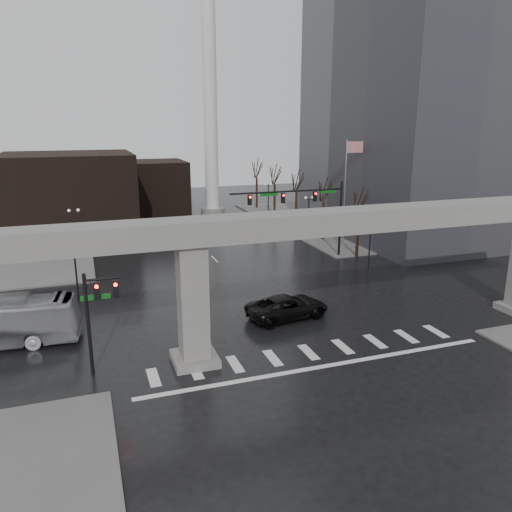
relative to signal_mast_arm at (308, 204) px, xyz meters
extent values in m
plane|color=black|center=(-8.99, -18.80, -5.83)|extent=(160.00, 160.00, 0.00)
cube|color=#63615F|center=(17.01, 17.20, -5.75)|extent=(28.00, 36.00, 0.15)
cube|color=gray|center=(-8.99, -18.80, 2.17)|extent=(48.00, 2.20, 1.40)
cube|color=gray|center=(-15.99, -18.80, -2.18)|extent=(1.60, 1.60, 7.30)
cube|color=gray|center=(-15.99, -18.80, -5.58)|extent=(2.60, 2.60, 0.50)
cube|color=slate|center=(19.01, 7.20, 15.17)|extent=(22.00, 26.00, 42.00)
cube|color=black|center=(-22.99, 23.20, -0.83)|extent=(16.00, 14.00, 10.00)
cube|color=black|center=(-10.99, 33.20, -1.83)|extent=(10.00, 10.00, 8.00)
cylinder|color=silver|center=(-2.99, 27.20, 9.17)|extent=(2.00, 2.00, 30.00)
cylinder|color=gray|center=(-2.99, 27.20, -5.23)|extent=(3.60, 3.60, 1.20)
cylinder|color=black|center=(3.81, 0.00, -1.83)|extent=(0.24, 0.24, 8.00)
cylinder|color=black|center=(-2.19, 0.00, 1.37)|extent=(12.00, 0.18, 0.18)
cube|color=black|center=(0.81, 0.00, 0.72)|extent=(0.35, 0.30, 1.00)
cube|color=black|center=(-2.69, 0.00, 0.72)|extent=(0.35, 0.30, 1.00)
cube|color=black|center=(-6.19, 0.00, 0.72)|extent=(0.35, 0.30, 1.00)
sphere|color=#FF0C05|center=(0.81, -0.18, 1.02)|extent=(0.20, 0.20, 0.20)
cube|color=#0C5813|center=(2.31, 0.00, 1.17)|extent=(1.80, 0.05, 0.35)
cube|color=#0C5813|center=(-4.19, 0.00, 1.17)|extent=(1.80, 0.05, 0.35)
cylinder|color=black|center=(-21.79, -18.30, -2.83)|extent=(0.20, 0.20, 6.00)
cylinder|color=black|center=(-20.79, -18.30, -0.23)|extent=(2.00, 0.14, 0.14)
cube|color=black|center=(-21.19, -18.30, -0.88)|extent=(0.35, 0.30, 1.00)
cube|color=black|center=(-20.19, -18.30, -0.88)|extent=(0.35, 0.30, 1.00)
cube|color=#0C5813|center=(-21.29, -18.30, -1.23)|extent=(1.60, 0.05, 0.30)
cylinder|color=silver|center=(6.01, 3.20, 0.17)|extent=(0.12, 0.12, 12.00)
cube|color=red|center=(7.01, 3.20, 5.37)|extent=(2.00, 0.03, 1.20)
cylinder|color=black|center=(4.51, -4.80, -3.43)|extent=(0.14, 0.14, 4.80)
cube|color=black|center=(4.51, -4.80, -1.08)|extent=(0.90, 0.06, 0.06)
sphere|color=silver|center=(4.06, -4.80, -0.88)|extent=(0.32, 0.32, 0.32)
sphere|color=silver|center=(4.96, -4.80, -0.88)|extent=(0.32, 0.32, 0.32)
cylinder|color=black|center=(4.51, 9.20, -3.43)|extent=(0.14, 0.14, 4.80)
cube|color=black|center=(4.51, 9.20, -1.08)|extent=(0.90, 0.06, 0.06)
sphere|color=silver|center=(4.06, 9.20, -0.88)|extent=(0.32, 0.32, 0.32)
sphere|color=silver|center=(4.96, 9.20, -0.88)|extent=(0.32, 0.32, 0.32)
cylinder|color=black|center=(4.51, 23.20, -3.43)|extent=(0.14, 0.14, 4.80)
cube|color=black|center=(4.51, 23.20, -1.08)|extent=(0.90, 0.06, 0.06)
sphere|color=silver|center=(4.06, 23.20, -0.88)|extent=(0.32, 0.32, 0.32)
sphere|color=silver|center=(4.96, 23.20, -0.88)|extent=(0.32, 0.32, 0.32)
cylinder|color=black|center=(-22.49, -4.80, -3.43)|extent=(0.14, 0.14, 4.80)
cube|color=black|center=(-22.49, -4.80, -1.08)|extent=(0.90, 0.06, 0.06)
sphere|color=silver|center=(-22.94, -4.80, -0.88)|extent=(0.32, 0.32, 0.32)
sphere|color=silver|center=(-22.04, -4.80, -0.88)|extent=(0.32, 0.32, 0.32)
cylinder|color=black|center=(-22.49, 9.20, -3.43)|extent=(0.14, 0.14, 4.80)
cube|color=black|center=(-22.49, 9.20, -1.08)|extent=(0.90, 0.06, 0.06)
sphere|color=silver|center=(-22.94, 9.20, -0.88)|extent=(0.32, 0.32, 0.32)
sphere|color=silver|center=(-22.04, 9.20, -0.88)|extent=(0.32, 0.32, 0.32)
cylinder|color=black|center=(-22.49, 23.20, -3.43)|extent=(0.14, 0.14, 4.80)
cube|color=black|center=(-22.49, 23.20, -1.08)|extent=(0.90, 0.06, 0.06)
sphere|color=silver|center=(-22.94, 23.20, -0.88)|extent=(0.32, 0.32, 0.32)
sphere|color=silver|center=(-22.04, 23.20, -0.88)|extent=(0.32, 0.32, 0.32)
cylinder|color=black|center=(5.51, -0.80, -3.55)|extent=(0.34, 0.34, 4.55)
cylinder|color=black|center=(5.51, -0.80, 0.18)|extent=(0.12, 1.52, 2.98)
cylinder|color=black|center=(6.01, -0.55, -0.05)|extent=(0.83, 1.14, 2.51)
cylinder|color=black|center=(5.51, 7.20, -3.50)|extent=(0.34, 0.34, 4.66)
cylinder|color=black|center=(5.51, 7.20, 0.32)|extent=(0.12, 1.55, 3.05)
cylinder|color=black|center=(6.01, 7.45, 0.08)|extent=(0.85, 1.16, 2.57)
cylinder|color=black|center=(5.51, 15.20, -3.45)|extent=(0.34, 0.34, 4.76)
cylinder|color=black|center=(5.51, 15.20, 0.46)|extent=(0.12, 1.59, 3.11)
cylinder|color=black|center=(6.01, 15.45, 0.22)|extent=(0.86, 1.18, 2.62)
cylinder|color=black|center=(5.51, 23.20, -3.40)|extent=(0.34, 0.34, 4.87)
cylinder|color=black|center=(5.51, 23.20, 0.60)|extent=(0.12, 1.62, 3.18)
cylinder|color=black|center=(6.01, 23.45, 0.35)|extent=(0.88, 1.20, 2.68)
cylinder|color=black|center=(5.51, 31.20, -3.34)|extent=(0.34, 0.34, 4.97)
cylinder|color=black|center=(5.51, 31.20, 0.74)|extent=(0.12, 1.65, 3.25)
cylinder|color=black|center=(6.01, 31.45, 0.48)|extent=(0.89, 1.23, 2.74)
imported|color=black|center=(-8.04, -14.14, -4.98)|extent=(6.48, 3.69, 1.70)
camera|label=1|loc=(-21.49, -45.57, 8.11)|focal=35.00mm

